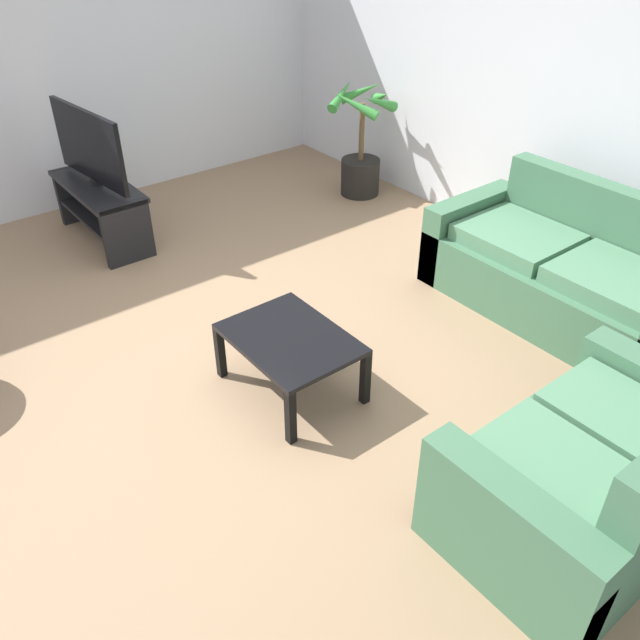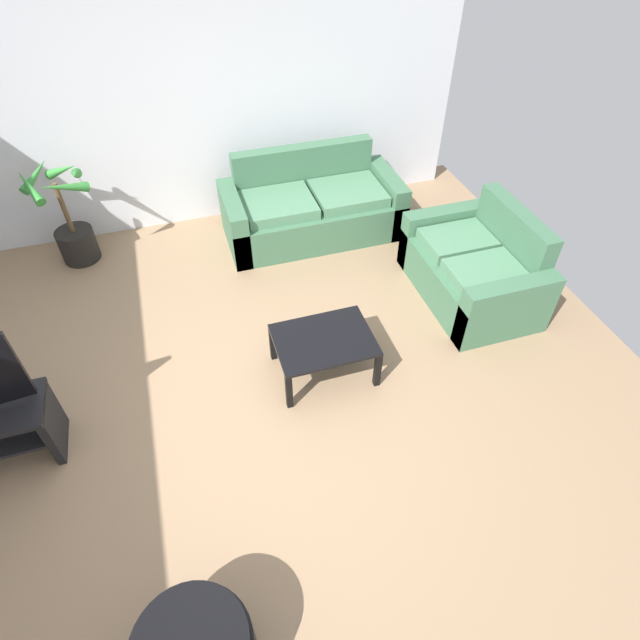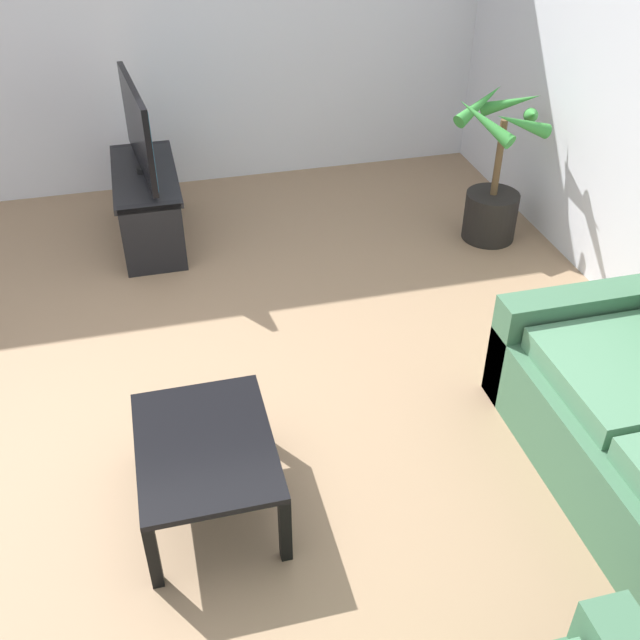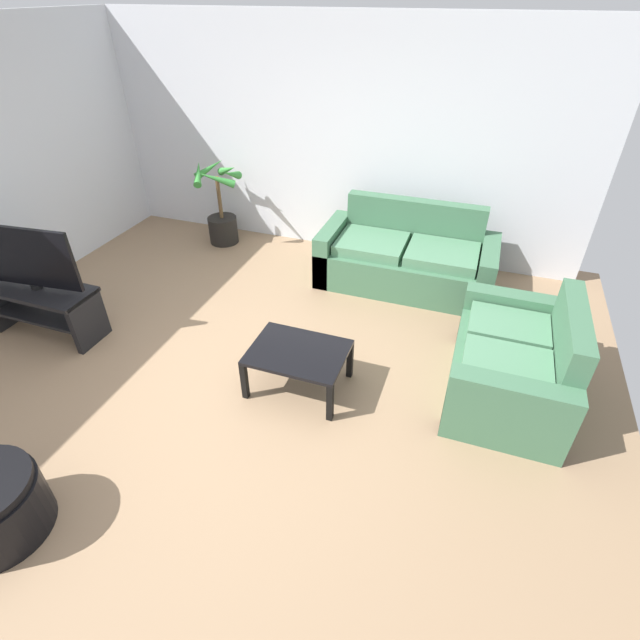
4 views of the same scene
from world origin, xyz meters
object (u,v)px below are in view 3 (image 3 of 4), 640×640
object	(u,v)px
tv_stand	(147,195)
coffee_table	(206,451)
tv	(138,127)
potted_palm	(494,188)

from	to	relation	value
tv_stand	coffee_table	bearing A→B (deg)	1.97
tv_stand	tv	world-z (taller)	tv
tv	tv_stand	bearing A→B (deg)	-83.90
coffee_table	tv_stand	bearing A→B (deg)	-178.03
tv_stand	tv	distance (m)	0.51
coffee_table	potted_palm	xyz separation A→B (m)	(-2.02, 2.32, 0.06)
tv	coffee_table	xyz separation A→B (m)	(2.65, 0.09, -0.51)
tv_stand	tv	bearing A→B (deg)	96.10
tv	potted_palm	world-z (taller)	tv
tv	potted_palm	bearing A→B (deg)	75.40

